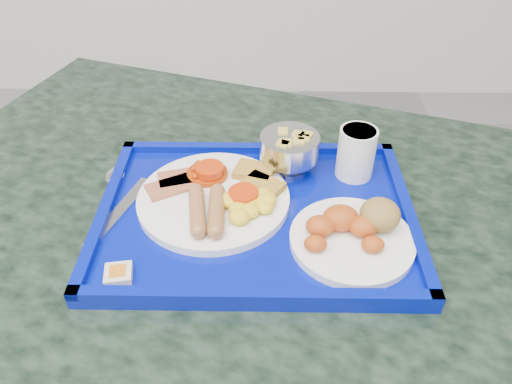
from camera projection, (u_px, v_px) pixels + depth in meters
table at (264, 309)px, 0.89m from camera, size 1.48×1.21×0.80m
tray at (256, 215)px, 0.77m from camera, size 0.48×0.35×0.03m
main_plate at (219, 197)px, 0.77m from camera, size 0.24×0.24×0.04m
bread_plate at (355, 231)px, 0.70m from camera, size 0.18×0.18×0.06m
fruit_bowl at (290, 148)px, 0.82m from camera, size 0.10×0.10×0.07m
juice_cup at (356, 151)px, 0.81m from camera, size 0.06×0.06×0.09m
spoon at (117, 185)px, 0.81m from camera, size 0.08×0.19×0.01m
knife at (117, 211)px, 0.76m from camera, size 0.06×0.16×0.00m
jam_packet at (118, 274)px, 0.66m from camera, size 0.04×0.04×0.01m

